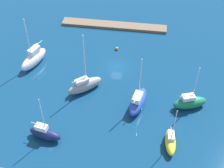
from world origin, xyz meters
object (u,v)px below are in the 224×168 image
object	(u,v)px
sailboat_green_far_north	(190,102)
sailboat_blue_near_pier	(138,101)
sailboat_gray_lone_south	(85,85)
mooring_buoy_orange	(117,48)
pier_dock	(114,25)
mooring_buoy_yellow	(37,45)
sailboat_navy_outer_mooring	(45,133)
sailboat_yellow_off_beacon	(170,141)
sailboat_white_along_channel	(34,58)

from	to	relation	value
sailboat_green_far_north	sailboat_blue_near_pier	distance (m)	10.04
sailboat_gray_lone_south	mooring_buoy_orange	size ratio (longest dim) A/B	18.00
pier_dock	sailboat_gray_lone_south	world-z (taller)	sailboat_gray_lone_south
sailboat_green_far_north	mooring_buoy_yellow	xyz separation A→B (m)	(35.74, -14.80, -0.94)
sailboat_green_far_north	sailboat_navy_outer_mooring	bearing A→B (deg)	-175.84
pier_dock	mooring_buoy_yellow	world-z (taller)	mooring_buoy_yellow
sailboat_yellow_off_beacon	sailboat_blue_near_pier	xyz separation A→B (m)	(6.41, -8.38, 0.41)
sailboat_white_along_channel	sailboat_blue_near_pier	distance (m)	25.89
sailboat_green_far_north	sailboat_yellow_off_beacon	distance (m)	10.35
sailboat_blue_near_pier	mooring_buoy_orange	bearing A→B (deg)	33.52
pier_dock	sailboat_blue_near_pier	xyz separation A→B (m)	(-8.54, 27.40, 1.16)
sailboat_gray_lone_south	mooring_buoy_yellow	size ratio (longest dim) A/B	17.31
sailboat_green_far_north	sailboat_yellow_off_beacon	bearing A→B (deg)	-129.59
sailboat_white_along_channel	sailboat_blue_near_pier	world-z (taller)	sailboat_white_along_channel
sailboat_green_far_north	sailboat_blue_near_pier	xyz separation A→B (m)	(9.95, 1.34, 0.15)
mooring_buoy_yellow	sailboat_white_along_channel	bearing A→B (deg)	104.54
pier_dock	mooring_buoy_orange	world-z (taller)	mooring_buoy_orange
sailboat_yellow_off_beacon	sailboat_white_along_channel	world-z (taller)	sailboat_white_along_channel
sailboat_yellow_off_beacon	sailboat_navy_outer_mooring	bearing A→B (deg)	-90.11
sailboat_white_along_channel	pier_dock	bearing A→B (deg)	159.21
sailboat_gray_lone_south	sailboat_green_far_north	xyz separation A→B (m)	(-21.09, 1.68, -0.11)
sailboat_navy_outer_mooring	sailboat_green_far_north	bearing A→B (deg)	34.13
sailboat_yellow_off_beacon	sailboat_blue_near_pier	bearing A→B (deg)	-146.73
sailboat_green_far_north	sailboat_navy_outer_mooring	xyz separation A→B (m)	(25.58, 11.28, -0.05)
sailboat_white_along_channel	mooring_buoy_orange	distance (m)	19.40
sailboat_white_along_channel	sailboat_gray_lone_south	bearing A→B (deg)	83.49
mooring_buoy_yellow	sailboat_navy_outer_mooring	bearing A→B (deg)	111.27
sailboat_yellow_off_beacon	mooring_buoy_yellow	xyz separation A→B (m)	(32.21, -24.53, -0.69)
sailboat_green_far_north	pier_dock	bearing A→B (deg)	105.71
sailboat_white_along_channel	mooring_buoy_orange	world-z (taller)	sailboat_white_along_channel
sailboat_yellow_off_beacon	mooring_buoy_yellow	distance (m)	40.49
sailboat_navy_outer_mooring	mooring_buoy_yellow	world-z (taller)	sailboat_navy_outer_mooring
sailboat_navy_outer_mooring	mooring_buoy_orange	world-z (taller)	sailboat_navy_outer_mooring
mooring_buoy_yellow	mooring_buoy_orange	xyz separation A→B (m)	(-19.29, -1.47, -0.01)
pier_dock	sailboat_white_along_channel	bearing A→B (deg)	48.99
sailboat_blue_near_pier	mooring_buoy_yellow	distance (m)	30.45
sailboat_navy_outer_mooring	sailboat_yellow_off_beacon	distance (m)	22.11
sailboat_navy_outer_mooring	mooring_buoy_orange	bearing A→B (deg)	81.98
sailboat_blue_near_pier	mooring_buoy_yellow	size ratio (longest dim) A/B	14.88
sailboat_gray_lone_south	sailboat_white_along_channel	distance (m)	14.48
sailboat_navy_outer_mooring	sailboat_blue_near_pier	size ratio (longest dim) A/B	0.86
sailboat_gray_lone_south	mooring_buoy_yellow	xyz separation A→B (m)	(14.64, -13.12, -1.05)
sailboat_green_far_north	sailboat_yellow_off_beacon	world-z (taller)	sailboat_green_far_north
mooring_buoy_yellow	sailboat_gray_lone_south	bearing A→B (deg)	138.13
mooring_buoy_orange	mooring_buoy_yellow	bearing A→B (deg)	4.36
sailboat_blue_near_pier	mooring_buoy_yellow	xyz separation A→B (m)	(25.79, -16.14, -1.10)
sailboat_green_far_north	sailboat_navy_outer_mooring	size ratio (longest dim) A/B	1.00
sailboat_yellow_off_beacon	sailboat_blue_near_pier	distance (m)	10.56
pier_dock	sailboat_green_far_north	xyz separation A→B (m)	(-18.48, 26.05, 1.01)
sailboat_gray_lone_south	sailboat_green_far_north	distance (m)	21.16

